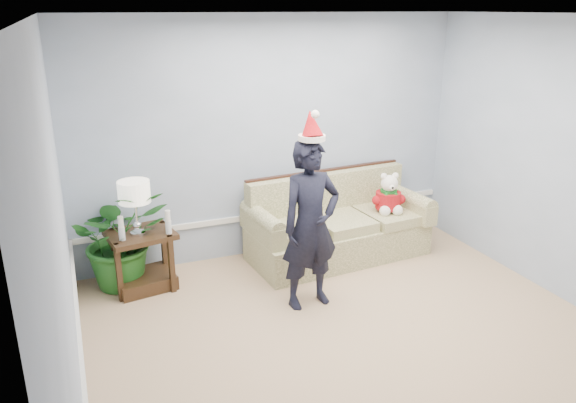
% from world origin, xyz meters
% --- Properties ---
extents(room_shell, '(4.54, 5.04, 2.74)m').
position_xyz_m(room_shell, '(0.00, 0.00, 1.35)').
color(room_shell, tan).
rests_on(room_shell, ground).
extents(wainscot_trim, '(4.49, 4.99, 0.06)m').
position_xyz_m(wainscot_trim, '(-1.18, 1.18, 0.45)').
color(wainscot_trim, white).
rests_on(wainscot_trim, room_shell).
extents(sofa, '(2.09, 1.03, 0.95)m').
position_xyz_m(sofa, '(0.63, 2.07, 0.34)').
color(sofa, '#4F592A').
rests_on(sofa, room_shell).
extents(side_table, '(0.71, 0.63, 0.61)m').
position_xyz_m(side_table, '(-1.57, 2.08, 0.24)').
color(side_table, '#3D2616').
rests_on(side_table, room_shell).
extents(table_lamp, '(0.31, 0.31, 0.55)m').
position_xyz_m(table_lamp, '(-1.60, 2.03, 1.04)').
color(table_lamp, silver).
rests_on(table_lamp, side_table).
extents(candle_pair, '(0.51, 0.06, 0.24)m').
position_xyz_m(candle_pair, '(-1.53, 1.95, 0.73)').
color(candle_pair, silver).
rests_on(candle_pair, side_table).
extents(houseplant, '(1.05, 0.94, 1.06)m').
position_xyz_m(houseplant, '(-1.75, 2.23, 0.53)').
color(houseplant, '#1F5F1E').
rests_on(houseplant, room_shell).
extents(man, '(0.63, 0.45, 1.64)m').
position_xyz_m(man, '(-0.12, 1.15, 0.82)').
color(man, black).
rests_on(man, room_shell).
extents(santa_hat, '(0.26, 0.29, 0.29)m').
position_xyz_m(santa_hat, '(-0.12, 1.16, 1.75)').
color(santa_hat, white).
rests_on(santa_hat, man).
extents(teddy_bear, '(0.35, 0.36, 0.48)m').
position_xyz_m(teddy_bear, '(1.23, 1.94, 0.67)').
color(teddy_bear, white).
rests_on(teddy_bear, sofa).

